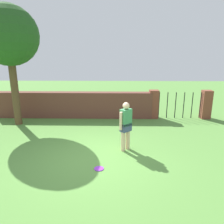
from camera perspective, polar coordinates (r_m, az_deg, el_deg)
The scene contains 6 objects.
ground_plane at distance 6.65m, azimuth -4.54°, elevation -12.40°, with size 40.00×40.00×0.00m, color #568C3D.
brick_wall at distance 10.80m, azimuth -10.19°, elevation 1.90°, with size 7.74×0.50×1.29m, color brown.
tree at distance 10.23m, azimuth -26.05°, elevation 17.75°, with size 2.49×2.49×5.09m.
person at distance 6.89m, azimuth 3.72°, elevation -3.28°, with size 0.42×0.41×1.62m.
fence_gate at distance 11.02m, azimuth 17.71°, elevation 1.97°, with size 3.02×0.44×1.40m.
frisbee_purple at distance 6.11m, azimuth -3.53°, elevation -14.93°, with size 0.27×0.27×0.02m, color purple.
Camera 1 is at (0.65, -5.86, 3.07)m, focal length 34.06 mm.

